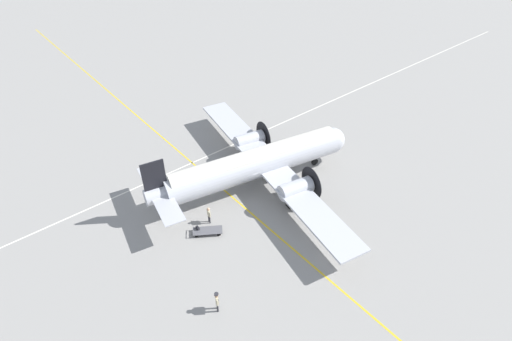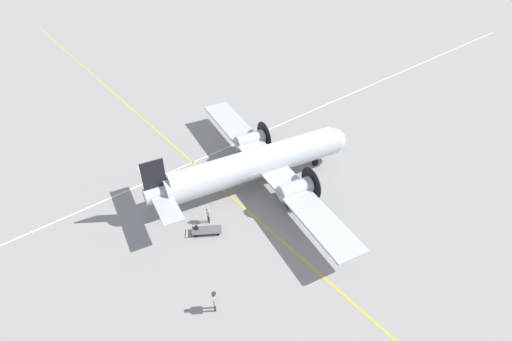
{
  "view_description": "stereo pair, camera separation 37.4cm",
  "coord_description": "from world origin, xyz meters",
  "px_view_note": "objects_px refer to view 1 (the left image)",
  "views": [
    {
      "loc": [
        22.43,
        -18.48,
        24.05
      ],
      "look_at": [
        0.0,
        0.0,
        1.67
      ],
      "focal_mm": 28.0,
      "sensor_mm": 36.0,
      "label": 1
    },
    {
      "loc": [
        22.67,
        -18.19,
        24.05
      ],
      "look_at": [
        0.0,
        0.0,
        1.67
      ],
      "focal_mm": 28.0,
      "sensor_mm": 36.0,
      "label": 2
    }
  ],
  "objects_px": {
    "airliner_main": "(260,162)",
    "passenger_boarding": "(209,214)",
    "baggage_cart": "(207,231)",
    "crew_foreground": "(217,300)",
    "suitcase_near_door": "(198,229)"
  },
  "relations": [
    {
      "from": "suitcase_near_door",
      "to": "airliner_main",
      "type": "bearing_deg",
      "value": 101.34
    },
    {
      "from": "airliner_main",
      "to": "suitcase_near_door",
      "type": "distance_m",
      "value": 8.44
    },
    {
      "from": "crew_foreground",
      "to": "airliner_main",
      "type": "bearing_deg",
      "value": 157.06
    },
    {
      "from": "passenger_boarding",
      "to": "suitcase_near_door",
      "type": "distance_m",
      "value": 1.57
    },
    {
      "from": "crew_foreground",
      "to": "passenger_boarding",
      "type": "distance_m",
      "value": 8.47
    },
    {
      "from": "crew_foreground",
      "to": "suitcase_near_door",
      "type": "height_order",
      "value": "crew_foreground"
    },
    {
      "from": "airliner_main",
      "to": "passenger_boarding",
      "type": "relative_size",
      "value": 15.58
    },
    {
      "from": "airliner_main",
      "to": "suitcase_near_door",
      "type": "bearing_deg",
      "value": -157.28
    },
    {
      "from": "airliner_main",
      "to": "baggage_cart",
      "type": "height_order",
      "value": "airliner_main"
    },
    {
      "from": "passenger_boarding",
      "to": "suitcase_near_door",
      "type": "bearing_deg",
      "value": -65.78
    },
    {
      "from": "airliner_main",
      "to": "passenger_boarding",
      "type": "height_order",
      "value": "airliner_main"
    },
    {
      "from": "passenger_boarding",
      "to": "suitcase_near_door",
      "type": "xyz_separation_m",
      "value": [
        0.33,
        -1.37,
        -0.71
      ]
    },
    {
      "from": "baggage_cart",
      "to": "airliner_main",
      "type": "bearing_deg",
      "value": 50.19
    },
    {
      "from": "baggage_cart",
      "to": "suitcase_near_door",
      "type": "bearing_deg",
      "value": 164.08
    },
    {
      "from": "airliner_main",
      "to": "baggage_cart",
      "type": "bearing_deg",
      "value": -152.06
    }
  ]
}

